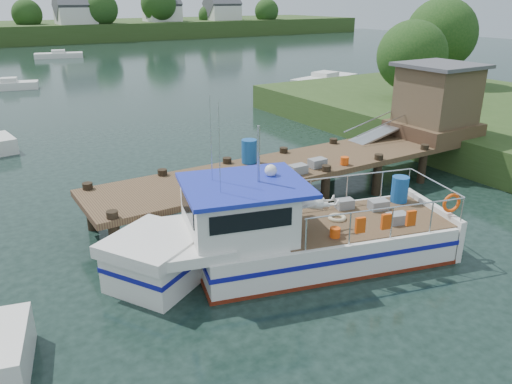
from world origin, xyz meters
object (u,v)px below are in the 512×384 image
moored_far (59,55)px  moored_b (10,85)px  moored_c (325,80)px  dock (393,124)px  lobster_boat (282,237)px

moored_far → moored_b: (-8.30, -21.78, -0.00)m
moored_far → moored_c: (15.21, -33.30, 0.04)m
dock → moored_c: bearing=57.3°
dock → moored_c: (12.82, 19.94, -1.85)m
dock → moored_c: dock is taller
lobster_boat → moored_c: (20.95, 23.78, -0.48)m
dock → lobster_boat: size_ratio=1.67×
dock → moored_far: dock is taller
dock → moored_far: 53.32m
moored_c → moored_b: bearing=148.5°
dock → moored_b: bearing=108.8°
lobster_boat → moored_b: lobster_boat is taller
moored_far → moored_b: same height
lobster_boat → moored_b: size_ratio=2.19×
moored_far → moored_b: size_ratio=1.30×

